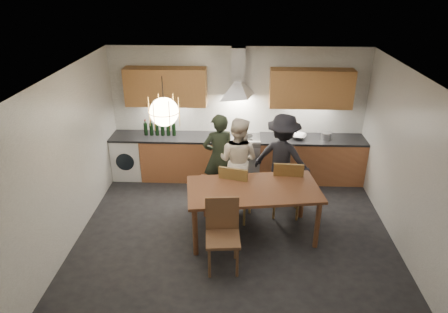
{
  "coord_description": "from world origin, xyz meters",
  "views": [
    {
      "loc": [
        0.06,
        -5.31,
        3.89
      ],
      "look_at": [
        -0.19,
        0.4,
        1.2
      ],
      "focal_mm": 32.0,
      "sensor_mm": 36.0,
      "label": 1
    }
  ],
  "objects_px": {
    "dining_table": "(253,194)",
    "chair_front": "(222,229)",
    "chair_back_left": "(214,192)",
    "mixing_bowl": "(298,136)",
    "wine_bottles": "(160,128)",
    "person_left": "(219,157)",
    "person_mid": "(238,160)",
    "stock_pot": "(326,136)",
    "person_right": "(282,158)"
  },
  "relations": [
    {
      "from": "person_left",
      "to": "dining_table",
      "type": "bearing_deg",
      "value": 95.89
    },
    {
      "from": "dining_table",
      "to": "chair_back_left",
      "type": "height_order",
      "value": "dining_table"
    },
    {
      "from": "chair_front",
      "to": "wine_bottles",
      "type": "distance_m",
      "value": 3.05
    },
    {
      "from": "person_right",
      "to": "stock_pot",
      "type": "bearing_deg",
      "value": -117.87
    },
    {
      "from": "chair_back_left",
      "to": "mixing_bowl",
      "type": "xyz_separation_m",
      "value": [
        1.55,
        1.42,
        0.47
      ]
    },
    {
      "from": "person_mid",
      "to": "wine_bottles",
      "type": "distance_m",
      "value": 1.8
    },
    {
      "from": "person_mid",
      "to": "wine_bottles",
      "type": "xyz_separation_m",
      "value": [
        -1.56,
        0.87,
        0.26
      ]
    },
    {
      "from": "dining_table",
      "to": "mixing_bowl",
      "type": "distance_m",
      "value": 2.14
    },
    {
      "from": "chair_back_left",
      "to": "chair_front",
      "type": "bearing_deg",
      "value": 115.09
    },
    {
      "from": "chair_front",
      "to": "wine_bottles",
      "type": "height_order",
      "value": "wine_bottles"
    },
    {
      "from": "chair_back_left",
      "to": "person_left",
      "type": "distance_m",
      "value": 0.78
    },
    {
      "from": "mixing_bowl",
      "to": "wine_bottles",
      "type": "distance_m",
      "value": 2.72
    },
    {
      "from": "wine_bottles",
      "to": "person_left",
      "type": "bearing_deg",
      "value": -32.25
    },
    {
      "from": "person_right",
      "to": "mixing_bowl",
      "type": "distance_m",
      "value": 0.85
    },
    {
      "from": "chair_front",
      "to": "person_mid",
      "type": "height_order",
      "value": "person_mid"
    },
    {
      "from": "dining_table",
      "to": "stock_pot",
      "type": "height_order",
      "value": "stock_pot"
    },
    {
      "from": "dining_table",
      "to": "chair_back_left",
      "type": "distance_m",
      "value": 0.86
    },
    {
      "from": "mixing_bowl",
      "to": "chair_front",
      "type": "bearing_deg",
      "value": -116.98
    },
    {
      "from": "mixing_bowl",
      "to": "dining_table",
      "type": "bearing_deg",
      "value": -115.21
    },
    {
      "from": "mixing_bowl",
      "to": "person_left",
      "type": "bearing_deg",
      "value": -154.24
    },
    {
      "from": "chair_front",
      "to": "wine_bottles",
      "type": "xyz_separation_m",
      "value": [
        -1.37,
        2.69,
        0.46
      ]
    },
    {
      "from": "chair_front",
      "to": "person_left",
      "type": "relative_size",
      "value": 0.65
    },
    {
      "from": "chair_back_left",
      "to": "person_mid",
      "type": "relative_size",
      "value": 0.51
    },
    {
      "from": "stock_pot",
      "to": "wine_bottles",
      "type": "bearing_deg",
      "value": 178.74
    },
    {
      "from": "stock_pot",
      "to": "wine_bottles",
      "type": "height_order",
      "value": "wine_bottles"
    },
    {
      "from": "person_right",
      "to": "stock_pot",
      "type": "xyz_separation_m",
      "value": [
        0.89,
        0.72,
        0.15
      ]
    },
    {
      "from": "person_right",
      "to": "wine_bottles",
      "type": "height_order",
      "value": "person_right"
    },
    {
      "from": "chair_back_left",
      "to": "stock_pot",
      "type": "height_order",
      "value": "stock_pot"
    },
    {
      "from": "person_right",
      "to": "person_left",
      "type": "bearing_deg",
      "value": 21.74
    },
    {
      "from": "chair_back_left",
      "to": "wine_bottles",
      "type": "height_order",
      "value": "wine_bottles"
    },
    {
      "from": "person_left",
      "to": "person_right",
      "type": "relative_size",
      "value": 0.99
    },
    {
      "from": "person_left",
      "to": "chair_back_left",
      "type": "bearing_deg",
      "value": 65.77
    },
    {
      "from": "dining_table",
      "to": "chair_front",
      "type": "xyz_separation_m",
      "value": [
        -0.44,
        -0.72,
        -0.15
      ]
    },
    {
      "from": "stock_pot",
      "to": "person_right",
      "type": "bearing_deg",
      "value": -141.12
    },
    {
      "from": "person_mid",
      "to": "person_left",
      "type": "bearing_deg",
      "value": 4.72
    },
    {
      "from": "person_left",
      "to": "mixing_bowl",
      "type": "distance_m",
      "value": 1.68
    },
    {
      "from": "person_right",
      "to": "person_mid",
      "type": "bearing_deg",
      "value": 28.82
    },
    {
      "from": "person_mid",
      "to": "person_right",
      "type": "relative_size",
      "value": 0.97
    },
    {
      "from": "person_left",
      "to": "chair_front",
      "type": "bearing_deg",
      "value": 74.04
    },
    {
      "from": "dining_table",
      "to": "chair_front",
      "type": "bearing_deg",
      "value": -129.5
    },
    {
      "from": "chair_back_left",
      "to": "person_right",
      "type": "bearing_deg",
      "value": -134.94
    },
    {
      "from": "chair_front",
      "to": "person_left",
      "type": "bearing_deg",
      "value": 89.84
    },
    {
      "from": "chair_front",
      "to": "dining_table",
      "type": "bearing_deg",
      "value": 53.74
    },
    {
      "from": "mixing_bowl",
      "to": "chair_back_left",
      "type": "bearing_deg",
      "value": -137.43
    },
    {
      "from": "mixing_bowl",
      "to": "wine_bottles",
      "type": "bearing_deg",
      "value": 179.25
    },
    {
      "from": "chair_front",
      "to": "person_mid",
      "type": "relative_size",
      "value": 0.66
    },
    {
      "from": "person_right",
      "to": "mixing_bowl",
      "type": "relative_size",
      "value": 5.18
    },
    {
      "from": "dining_table",
      "to": "chair_back_left",
      "type": "xyz_separation_m",
      "value": [
        -0.64,
        0.5,
        -0.28
      ]
    },
    {
      "from": "dining_table",
      "to": "person_left",
      "type": "bearing_deg",
      "value": 108.45
    },
    {
      "from": "dining_table",
      "to": "chair_front",
      "type": "height_order",
      "value": "chair_front"
    }
  ]
}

